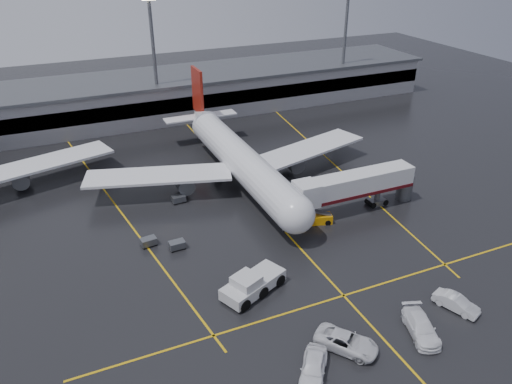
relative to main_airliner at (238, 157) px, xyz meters
name	(u,v)px	position (x,y,z in m)	size (l,w,h in m)	color
ground	(263,208)	(0.00, -9.70, -4.21)	(220.00, 220.00, 0.00)	black
apron_line_centre	(263,207)	(0.00, -9.70, -4.20)	(0.25, 90.00, 0.02)	gold
apron_line_stop	(344,296)	(0.00, -31.70, -4.20)	(60.00, 0.25, 0.02)	gold
apron_line_left	(115,204)	(-20.00, 0.30, -4.20)	(0.25, 70.00, 0.02)	gold
apron_line_right	(332,162)	(18.00, 0.30, -4.20)	(0.25, 70.00, 0.02)	gold
terminal	(174,94)	(0.00, 38.23, 0.11)	(122.00, 19.00, 8.60)	gray
light_mast_mid	(154,55)	(-5.00, 32.30, 10.27)	(3.00, 1.20, 25.45)	#595B60
light_mast_right	(345,38)	(40.00, 32.30, 10.27)	(3.00, 1.20, 25.45)	#595B60
main_airliner	(238,157)	(0.00, 0.00, 0.00)	(48.80, 45.60, 14.10)	silver
jet_bridge	(355,186)	(11.87, -15.70, -0.28)	(19.90, 3.40, 6.05)	silver
pushback_tractor	(252,284)	(-9.24, -27.00, -3.09)	(8.49, 6.07, 2.82)	#BDBDBF
belt_loader	(317,219)	(5.19, -16.70, -3.57)	(4.37, 2.80, 2.57)	orange
service_van_a	(346,342)	(-4.18, -38.58, -3.34)	(2.87, 6.23, 1.73)	silver
service_van_b	(421,327)	(3.88, -39.89, -3.33)	(2.46, 6.06, 1.76)	white
service_van_c	(456,303)	(9.88, -38.45, -3.40)	(1.72, 4.92, 1.62)	silver
service_van_d	(313,368)	(-8.77, -40.17, -3.26)	(2.23, 5.55, 1.89)	white
baggage_cart_a	(177,245)	(-14.61, -15.08, -3.58)	(2.06, 1.40, 1.12)	#595B60
baggage_cart_b	(149,241)	(-17.80, -12.84, -3.58)	(2.15, 1.54, 1.12)	#595B60
baggage_cart_c	(179,199)	(-11.00, -3.10, -3.58)	(2.09, 1.45, 1.12)	#595B60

